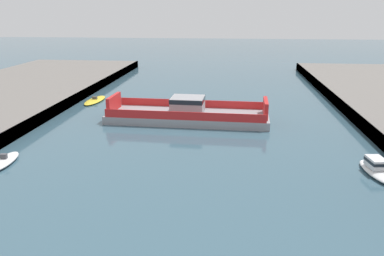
# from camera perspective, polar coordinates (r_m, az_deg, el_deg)

# --- Properties ---
(chain_ferry) EXTENTS (22.35, 7.93, 3.37)m
(chain_ferry) POSITION_cam_1_polar(r_m,az_deg,el_deg) (53.19, -0.64, 2.15)
(chain_ferry) COLOR #939399
(chain_ferry) RESTS_ON ground
(moored_boat_near_left) EXTENTS (2.34, 5.45, 1.07)m
(moored_boat_near_left) POSITION_cam_1_polar(r_m,az_deg,el_deg) (42.91, -26.05, -4.43)
(moored_boat_near_left) COLOR white
(moored_boat_near_left) RESTS_ON ground
(moored_boat_near_right) EXTENTS (2.64, 7.27, 0.90)m
(moored_boat_near_right) POSITION_cam_1_polar(r_m,az_deg,el_deg) (66.86, -14.20, 4.01)
(moored_boat_near_right) COLOR yellow
(moored_boat_near_right) RESTS_ON ground
(moored_boat_mid_left) EXTENTS (2.70, 6.12, 1.51)m
(moored_boat_mid_left) POSITION_cam_1_polar(r_m,az_deg,el_deg) (40.08, 25.71, -5.45)
(moored_boat_mid_left) COLOR white
(moored_boat_mid_left) RESTS_ON ground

